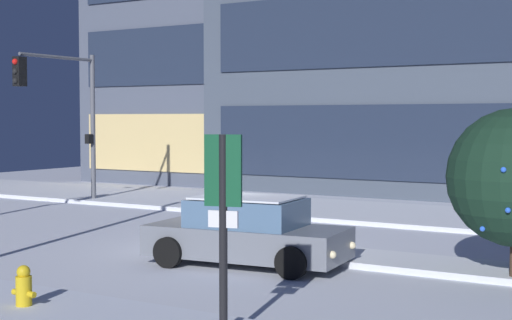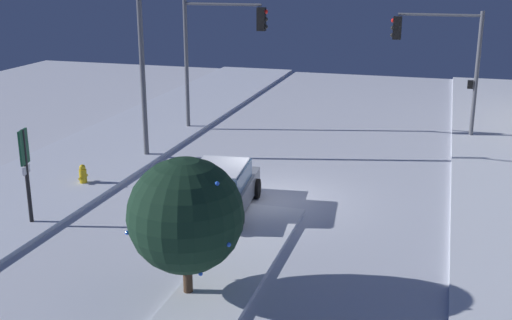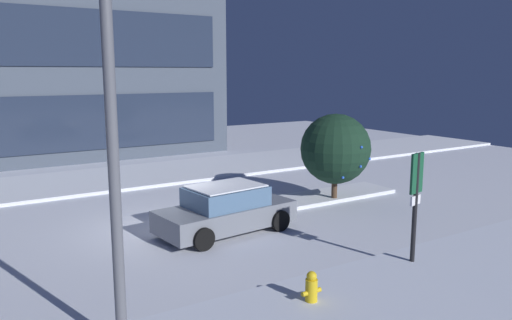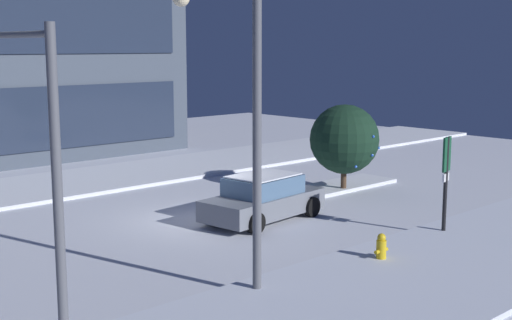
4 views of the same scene
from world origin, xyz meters
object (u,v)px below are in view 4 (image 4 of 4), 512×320
(car_near, at_px, (263,199))
(fire_hydrant, at_px, (381,249))
(street_lamp_arched, at_px, (231,84))
(traffic_light_corner_near_left, at_px, (15,124))
(parking_info_sign, at_px, (446,173))
(decorated_tree_median, at_px, (344,139))

(car_near, bearing_deg, fire_hydrant, -105.75)
(street_lamp_arched, bearing_deg, traffic_light_corner_near_left, 91.66)
(parking_info_sign, bearing_deg, car_near, 15.58)
(car_near, xyz_separation_m, decorated_tree_median, (5.36, 1.12, 1.33))
(street_lamp_arched, height_order, fire_hydrant, street_lamp_arched)
(street_lamp_arched, distance_m, decorated_tree_median, 11.51)
(fire_hydrant, distance_m, parking_info_sign, 3.92)
(traffic_light_corner_near_left, height_order, street_lamp_arched, street_lamp_arched)
(car_near, bearing_deg, traffic_light_corner_near_left, -166.47)
(car_near, xyz_separation_m, parking_info_sign, (2.68, -4.96, 1.18))
(fire_hydrant, xyz_separation_m, parking_info_sign, (3.60, 0.41, 1.50))
(street_lamp_arched, relative_size, fire_hydrant, 8.88)
(car_near, height_order, fire_hydrant, car_near)
(street_lamp_arched, relative_size, parking_info_sign, 2.42)
(car_near, relative_size, traffic_light_corner_near_left, 0.76)
(traffic_light_corner_near_left, xyz_separation_m, fire_hydrant, (8.73, -1.94, -3.76))
(traffic_light_corner_near_left, relative_size, street_lamp_arched, 0.84)
(car_near, bearing_deg, parking_info_sign, -67.66)
(street_lamp_arched, distance_m, fire_hydrant, 5.95)
(traffic_light_corner_near_left, relative_size, decorated_tree_median, 1.77)
(traffic_light_corner_near_left, distance_m, decorated_tree_median, 15.83)
(car_near, height_order, street_lamp_arched, street_lamp_arched)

